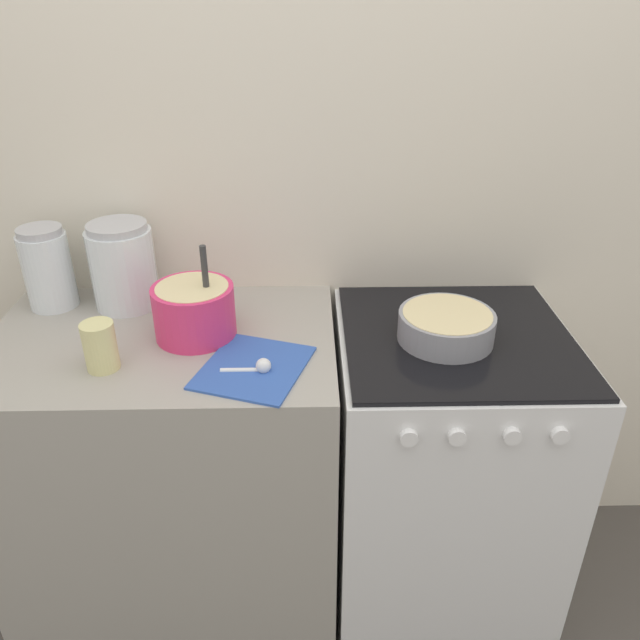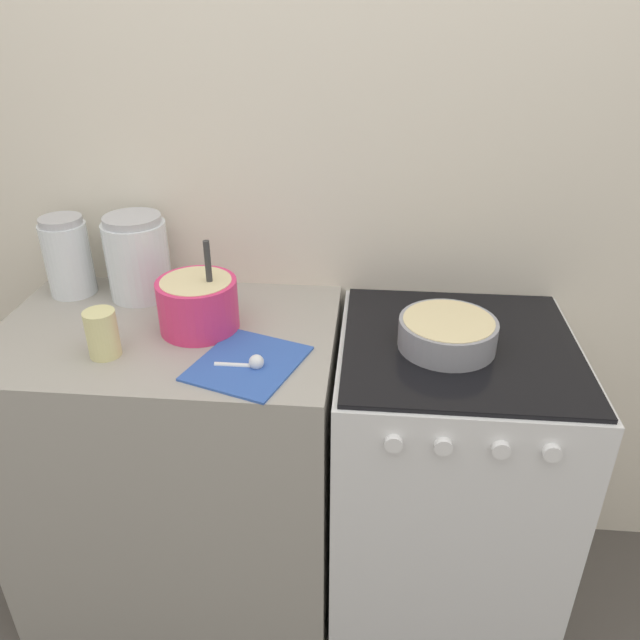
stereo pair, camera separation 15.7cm
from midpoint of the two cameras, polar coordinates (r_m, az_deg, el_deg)
wall_back at (r=1.79m, az=4.73°, el=11.47°), size 4.79×0.05×2.40m
countertop_cabinet at (r=1.93m, az=-10.16°, el=-12.92°), size 0.90×0.61×0.92m
stove at (r=1.90m, az=13.63°, el=-14.17°), size 0.61×0.62×0.92m
mixing_bowl at (r=1.62m, az=-8.40°, el=1.61°), size 0.21×0.21×0.25m
baking_pan at (r=1.58m, az=14.39°, el=-1.21°), size 0.24×0.24×0.08m
storage_jar_left at (r=1.90m, az=-19.83°, el=5.02°), size 0.13×0.13×0.23m
storage_jar_middle at (r=1.82m, az=-13.93°, el=5.08°), size 0.18×0.18×0.24m
tin_can at (r=1.56m, az=-16.60°, el=-1.28°), size 0.08×0.08×0.12m
recipe_page at (r=1.49m, az=-3.62°, el=-4.05°), size 0.30×0.32×0.01m
measuring_spoon at (r=1.46m, az=-3.25°, el=-4.02°), size 0.12×0.04×0.04m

